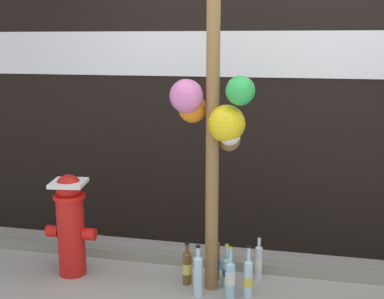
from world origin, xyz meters
TOP-DOWN VIEW (x-y plane):
  - building_wall at (-0.00, 1.30)m, footprint 10.00×0.21m
  - curb_strip at (0.00, 0.78)m, footprint 8.00×0.12m
  - memorial_post at (-0.24, 0.41)m, footprint 0.58×0.35m
  - fire_hydrant at (-1.34, 0.42)m, footprint 0.39×0.28m
  - bottle_0 at (-0.14, 0.45)m, footprint 0.06×0.06m
  - bottle_1 at (-0.25, 0.56)m, footprint 0.08×0.08m
  - bottle_2 at (0.03, 0.35)m, footprint 0.07×0.07m
  - bottle_3 at (-0.32, 0.28)m, footprint 0.07×0.07m
  - bottle_4 at (-0.09, 0.31)m, footprint 0.07×0.07m
  - bottle_5 at (0.08, 0.63)m, footprint 0.06×0.06m
  - bottle_6 at (-0.43, 0.44)m, footprint 0.07×0.07m

SIDE VIEW (x-z plane):
  - curb_strip at x=0.00m, z-range 0.00..0.08m
  - bottle_0 at x=-0.14m, z-range -0.04..0.30m
  - bottle_6 at x=-0.43m, z-range -0.03..0.30m
  - bottle_2 at x=0.03m, z-range -0.05..0.33m
  - bottle_5 at x=0.08m, z-range -0.03..0.32m
  - bottle_4 at x=-0.09m, z-range -0.04..0.34m
  - bottle_1 at x=-0.25m, z-range -0.04..0.36m
  - bottle_3 at x=-0.32m, z-range -0.03..0.35m
  - fire_hydrant at x=-1.34m, z-range 0.02..0.82m
  - memorial_post at x=-0.24m, z-range 0.11..2.89m
  - building_wall at x=0.00m, z-range 0.00..3.35m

